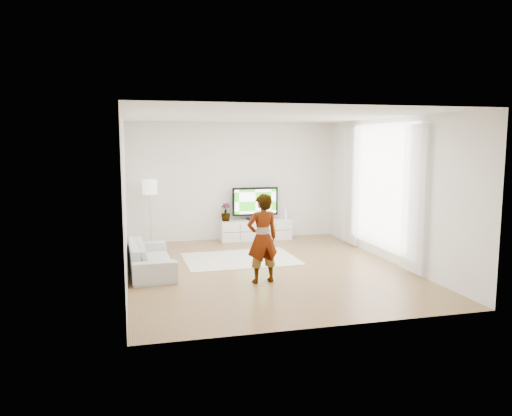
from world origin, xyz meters
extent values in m
plane|color=olive|center=(0.00, 0.00, 0.00)|extent=(6.00, 6.00, 0.00)
plane|color=white|center=(0.00, 0.00, 2.80)|extent=(6.00, 6.00, 0.00)
cube|color=white|center=(-2.50, 0.00, 1.40)|extent=(0.02, 6.00, 2.80)
cube|color=white|center=(2.50, 0.00, 1.40)|extent=(0.02, 6.00, 2.80)
cube|color=white|center=(0.00, 3.00, 1.40)|extent=(5.00, 0.02, 2.80)
cube|color=white|center=(0.00, -3.00, 1.40)|extent=(5.00, 0.02, 2.80)
cube|color=white|center=(2.48, 0.30, 1.45)|extent=(0.01, 2.60, 2.50)
cube|color=white|center=(2.40, -1.00, 1.35)|extent=(0.04, 0.70, 2.60)
cube|color=white|center=(2.40, 1.60, 1.35)|extent=(0.04, 0.70, 2.60)
cube|color=white|center=(0.49, 2.77, 0.24)|extent=(1.71, 0.48, 0.48)
cube|color=black|center=(0.49, 2.52, 0.24)|extent=(1.66, 0.00, 0.01)
cube|color=black|center=(0.06, 2.52, 0.24)|extent=(0.01, 0.00, 0.42)
cube|color=black|center=(0.92, 2.52, 0.24)|extent=(0.01, 0.00, 0.42)
cube|color=black|center=(0.49, 2.79, 0.49)|extent=(0.40, 0.22, 0.02)
cube|color=black|center=(0.49, 2.79, 0.54)|extent=(0.08, 0.05, 0.08)
cube|color=black|center=(0.49, 2.79, 0.92)|extent=(1.12, 0.06, 0.68)
cube|color=green|center=(0.49, 2.76, 0.92)|extent=(1.02, 0.01, 0.58)
cube|color=white|center=(1.24, 2.77, 0.60)|extent=(0.08, 0.18, 0.24)
cube|color=#4CB2FF|center=(1.24, 2.67, 0.62)|extent=(0.01, 0.00, 0.13)
imported|color=#3F7238|center=(-0.24, 2.77, 0.69)|extent=(0.31, 0.31, 0.42)
cube|color=beige|center=(-0.30, 0.87, 0.01)|extent=(2.25, 1.64, 0.01)
imported|color=#334772|center=(-0.31, -0.85, 0.76)|extent=(0.59, 0.44, 1.49)
imported|color=beige|center=(-2.09, 0.29, 0.28)|extent=(0.82, 1.92, 0.55)
cylinder|color=silver|center=(-1.98, 2.70, 0.01)|extent=(0.26, 0.26, 0.02)
cylinder|color=silver|center=(-1.98, 2.70, 0.59)|extent=(0.03, 0.03, 1.15)
cylinder|color=white|center=(-1.98, 2.70, 1.33)|extent=(0.33, 0.33, 0.32)
camera|label=1|loc=(-2.41, -8.70, 2.36)|focal=35.00mm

